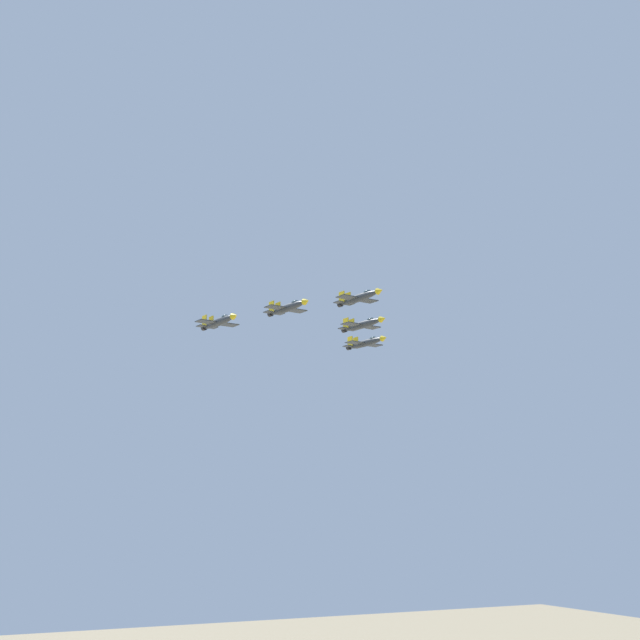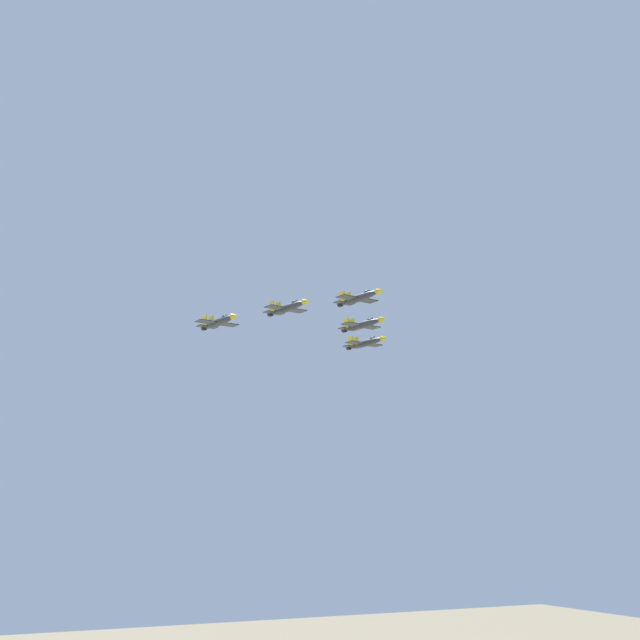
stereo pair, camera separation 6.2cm
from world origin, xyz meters
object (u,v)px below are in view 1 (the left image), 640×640
(jet_left_outer, at_px, (366,343))
(jet_right_outer, at_px, (219,322))
(jet_lead, at_px, (359,298))
(jet_left_wingman, at_px, (363,324))
(jet_right_wingman, at_px, (288,308))

(jet_left_outer, height_order, jet_right_outer, jet_left_outer)
(jet_lead, bearing_deg, jet_left_outer, 140.37)
(jet_left_wingman, relative_size, jet_left_outer, 0.99)
(jet_left_wingman, bearing_deg, jet_right_outer, -111.65)
(jet_lead, distance_m, jet_left_outer, 36.75)
(jet_right_wingman, bearing_deg, jet_right_outer, -139.89)
(jet_left_outer, bearing_deg, jet_lead, -39.28)
(jet_lead, relative_size, jet_left_wingman, 0.98)
(jet_right_wingman, bearing_deg, jet_lead, 40.11)
(jet_left_wingman, distance_m, jet_left_outer, 18.31)
(jet_right_outer, bearing_deg, jet_lead, 41.09)
(jet_left_wingman, distance_m, jet_right_outer, 38.15)
(jet_left_wingman, xyz_separation_m, jet_right_wingman, (3.63, -23.38, 1.25))
(jet_lead, height_order, jet_right_outer, jet_lead)
(jet_left_outer, relative_size, jet_right_outer, 1.01)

